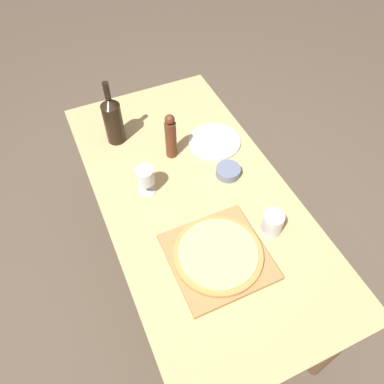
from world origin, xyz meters
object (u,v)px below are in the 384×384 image
pepper_mill (170,137)px  wine_glass (145,177)px  wine_bottle (113,119)px  small_bowl (228,171)px  pizza (218,254)px

pepper_mill → wine_glass: size_ratio=1.77×
wine_bottle → pepper_mill: 0.29m
wine_bottle → small_bowl: (0.39, -0.42, -0.11)m
wine_glass → small_bowl: wine_glass is taller
wine_bottle → pizza: bearing=-78.6°
small_bowl → wine_bottle: bearing=132.5°
pizza → pepper_mill: size_ratio=1.44×
wine_bottle → small_bowl: wine_bottle is taller
wine_bottle → wine_glass: 0.36m
wine_bottle → wine_glass: size_ratio=2.44×
wine_glass → pepper_mill: bearing=41.4°
small_bowl → pepper_mill: bearing=130.4°
pizza → pepper_mill: bearing=85.6°
pepper_mill → small_bowl: size_ratio=2.14×
wine_bottle → wine_glass: (0.02, -0.36, -0.04)m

